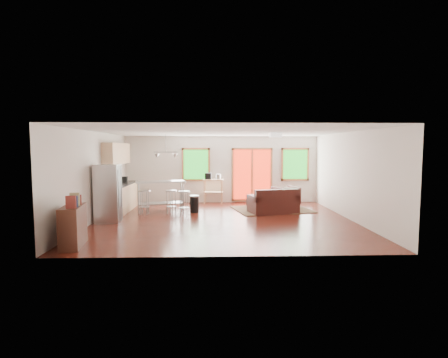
{
  "coord_description": "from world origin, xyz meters",
  "views": [
    {
      "loc": [
        -0.32,
        -10.18,
        2.1
      ],
      "look_at": [
        0.0,
        0.3,
        1.2
      ],
      "focal_mm": 28.0,
      "sensor_mm": 36.0,
      "label": 1
    }
  ],
  "objects_px": {
    "rug": "(272,209)",
    "armchair": "(286,195)",
    "loveseat": "(273,203)",
    "kitchen_cart": "(213,183)",
    "refrigerator": "(108,193)",
    "coffee_table": "(276,199)",
    "island": "(161,190)",
    "ottoman": "(257,201)"
  },
  "relations": [
    {
      "from": "kitchen_cart",
      "to": "refrigerator",
      "type": "bearing_deg",
      "value": -131.48
    },
    {
      "from": "rug",
      "to": "armchair",
      "type": "height_order",
      "value": "armchair"
    },
    {
      "from": "loveseat",
      "to": "refrigerator",
      "type": "distance_m",
      "value": 5.18
    },
    {
      "from": "kitchen_cart",
      "to": "ottoman",
      "type": "bearing_deg",
      "value": -31.91
    },
    {
      "from": "kitchen_cart",
      "to": "rug",
      "type": "bearing_deg",
      "value": -36.4
    },
    {
      "from": "armchair",
      "to": "island",
      "type": "height_order",
      "value": "island"
    },
    {
      "from": "rug",
      "to": "refrigerator",
      "type": "bearing_deg",
      "value": -159.65
    },
    {
      "from": "armchair",
      "to": "ottoman",
      "type": "relative_size",
      "value": 1.23
    },
    {
      "from": "kitchen_cart",
      "to": "island",
      "type": "bearing_deg",
      "value": -136.72
    },
    {
      "from": "coffee_table",
      "to": "kitchen_cart",
      "type": "bearing_deg",
      "value": 150.39
    },
    {
      "from": "coffee_table",
      "to": "island",
      "type": "xyz_separation_m",
      "value": [
        -3.99,
        -0.39,
        0.36
      ]
    },
    {
      "from": "coffee_table",
      "to": "ottoman",
      "type": "height_order",
      "value": "ottoman"
    },
    {
      "from": "rug",
      "to": "armchair",
      "type": "distance_m",
      "value": 1.06
    },
    {
      "from": "refrigerator",
      "to": "island",
      "type": "distance_m",
      "value": 2.13
    },
    {
      "from": "refrigerator",
      "to": "ottoman",
      "type": "bearing_deg",
      "value": 24.85
    },
    {
      "from": "loveseat",
      "to": "rug",
      "type": "bearing_deg",
      "value": 70.51
    },
    {
      "from": "refrigerator",
      "to": "kitchen_cart",
      "type": "xyz_separation_m",
      "value": [
        3.0,
        3.39,
        -0.02
      ]
    },
    {
      "from": "rug",
      "to": "loveseat",
      "type": "xyz_separation_m",
      "value": [
        -0.05,
        -0.62,
        0.31
      ]
    },
    {
      "from": "island",
      "to": "kitchen_cart",
      "type": "bearing_deg",
      "value": 43.28
    },
    {
      "from": "ottoman",
      "to": "island",
      "type": "distance_m",
      "value": 3.47
    },
    {
      "from": "ottoman",
      "to": "island",
      "type": "xyz_separation_m",
      "value": [
        -3.37,
        -0.65,
        0.49
      ]
    },
    {
      "from": "coffee_table",
      "to": "armchair",
      "type": "distance_m",
      "value": 0.69
    },
    {
      "from": "rug",
      "to": "refrigerator",
      "type": "relative_size",
      "value": 1.5
    },
    {
      "from": "island",
      "to": "kitchen_cart",
      "type": "distance_m",
      "value": 2.42
    },
    {
      "from": "coffee_table",
      "to": "refrigerator",
      "type": "relative_size",
      "value": 0.7
    },
    {
      "from": "armchair",
      "to": "kitchen_cart",
      "type": "bearing_deg",
      "value": -38.76
    },
    {
      "from": "ottoman",
      "to": "refrigerator",
      "type": "xyz_separation_m",
      "value": [
        -4.61,
        -2.38,
        0.61
      ]
    },
    {
      "from": "ottoman",
      "to": "refrigerator",
      "type": "height_order",
      "value": "refrigerator"
    },
    {
      "from": "rug",
      "to": "refrigerator",
      "type": "height_order",
      "value": "refrigerator"
    },
    {
      "from": "ottoman",
      "to": "island",
      "type": "bearing_deg",
      "value": -169.02
    },
    {
      "from": "rug",
      "to": "loveseat",
      "type": "height_order",
      "value": "loveseat"
    },
    {
      "from": "coffee_table",
      "to": "refrigerator",
      "type": "bearing_deg",
      "value": -157.92
    },
    {
      "from": "rug",
      "to": "loveseat",
      "type": "relative_size",
      "value": 1.48
    },
    {
      "from": "loveseat",
      "to": "refrigerator",
      "type": "relative_size",
      "value": 1.02
    },
    {
      "from": "loveseat",
      "to": "island",
      "type": "height_order",
      "value": "island"
    },
    {
      "from": "refrigerator",
      "to": "kitchen_cart",
      "type": "distance_m",
      "value": 4.52
    },
    {
      "from": "rug",
      "to": "loveseat",
      "type": "distance_m",
      "value": 0.69
    },
    {
      "from": "loveseat",
      "to": "ottoman",
      "type": "height_order",
      "value": "loveseat"
    },
    {
      "from": "ottoman",
      "to": "refrigerator",
      "type": "bearing_deg",
      "value": -152.65
    },
    {
      "from": "rug",
      "to": "armchair",
      "type": "xyz_separation_m",
      "value": [
        0.63,
        0.76,
        0.4
      ]
    },
    {
      "from": "rug",
      "to": "island",
      "type": "height_order",
      "value": "island"
    },
    {
      "from": "coffee_table",
      "to": "loveseat",
      "type": "bearing_deg",
      "value": -104.81
    }
  ]
}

